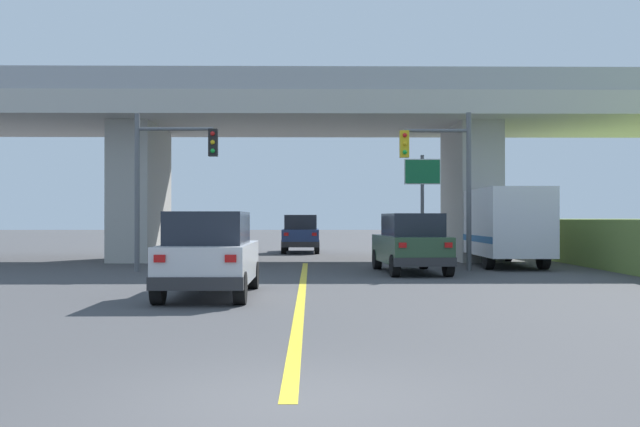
{
  "coord_description": "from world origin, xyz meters",
  "views": [
    {
      "loc": [
        0.23,
        -7.52,
        1.89
      ],
      "look_at": [
        0.52,
        15.96,
        2.01
      ],
      "focal_mm": 41.86,
      "sensor_mm": 36.0,
      "label": 1
    }
  ],
  "objects_px": {
    "suv_lead": "(210,254)",
    "highway_sign": "(422,185)",
    "sedan_oncoming": "(301,234)",
    "suv_crossing": "(411,243)",
    "traffic_signal_nearside": "(446,171)",
    "traffic_signal_farside": "(164,170)",
    "box_truck": "(501,225)"
  },
  "relations": [
    {
      "from": "box_truck",
      "to": "traffic_signal_farside",
      "type": "relative_size",
      "value": 1.32
    },
    {
      "from": "highway_sign",
      "to": "suv_crossing",
      "type": "bearing_deg",
      "value": -103.07
    },
    {
      "from": "suv_crossing",
      "to": "traffic_signal_nearside",
      "type": "distance_m",
      "value": 3.14
    },
    {
      "from": "suv_lead",
      "to": "traffic_signal_farside",
      "type": "bearing_deg",
      "value": 108.09
    },
    {
      "from": "sedan_oncoming",
      "to": "traffic_signal_nearside",
      "type": "height_order",
      "value": "traffic_signal_nearside"
    },
    {
      "from": "suv_crossing",
      "to": "traffic_signal_farside",
      "type": "relative_size",
      "value": 0.89
    },
    {
      "from": "box_truck",
      "to": "suv_lead",
      "type": "bearing_deg",
      "value": -131.3
    },
    {
      "from": "highway_sign",
      "to": "traffic_signal_farside",
      "type": "bearing_deg",
      "value": -157.79
    },
    {
      "from": "suv_lead",
      "to": "traffic_signal_farside",
      "type": "distance_m",
      "value": 9.11
    },
    {
      "from": "traffic_signal_nearside",
      "to": "traffic_signal_farside",
      "type": "height_order",
      "value": "traffic_signal_nearside"
    },
    {
      "from": "sedan_oncoming",
      "to": "suv_lead",
      "type": "bearing_deg",
      "value": -94.76
    },
    {
      "from": "traffic_signal_nearside",
      "to": "sedan_oncoming",
      "type": "bearing_deg",
      "value": 111.3
    },
    {
      "from": "box_truck",
      "to": "highway_sign",
      "type": "relative_size",
      "value": 1.66
    },
    {
      "from": "suv_lead",
      "to": "highway_sign",
      "type": "distance_m",
      "value": 14.24
    },
    {
      "from": "suv_lead",
      "to": "suv_crossing",
      "type": "distance_m",
      "value": 9.46
    },
    {
      "from": "sedan_oncoming",
      "to": "suv_crossing",
      "type": "bearing_deg",
      "value": -75.2
    },
    {
      "from": "traffic_signal_nearside",
      "to": "highway_sign",
      "type": "xyz_separation_m",
      "value": [
        -0.3,
        3.6,
        -0.34
      ]
    },
    {
      "from": "sedan_oncoming",
      "to": "highway_sign",
      "type": "height_order",
      "value": "highway_sign"
    },
    {
      "from": "sedan_oncoming",
      "to": "highway_sign",
      "type": "bearing_deg",
      "value": -63.51
    },
    {
      "from": "suv_lead",
      "to": "box_truck",
      "type": "bearing_deg",
      "value": 48.7
    },
    {
      "from": "box_truck",
      "to": "traffic_signal_nearside",
      "type": "distance_m",
      "value": 4.17
    },
    {
      "from": "suv_lead",
      "to": "sedan_oncoming",
      "type": "distance_m",
      "value": 22.47
    },
    {
      "from": "traffic_signal_nearside",
      "to": "box_truck",
      "type": "bearing_deg",
      "value": 44.28
    },
    {
      "from": "sedan_oncoming",
      "to": "traffic_signal_farside",
      "type": "xyz_separation_m",
      "value": [
        -4.58,
        -14.08,
        2.54
      ]
    },
    {
      "from": "suv_lead",
      "to": "traffic_signal_nearside",
      "type": "height_order",
      "value": "traffic_signal_nearside"
    },
    {
      "from": "suv_lead",
      "to": "highway_sign",
      "type": "height_order",
      "value": "highway_sign"
    },
    {
      "from": "traffic_signal_farside",
      "to": "highway_sign",
      "type": "distance_m",
      "value": 10.41
    },
    {
      "from": "suv_crossing",
      "to": "traffic_signal_nearside",
      "type": "bearing_deg",
      "value": 36.03
    },
    {
      "from": "box_truck",
      "to": "highway_sign",
      "type": "height_order",
      "value": "highway_sign"
    },
    {
      "from": "sedan_oncoming",
      "to": "traffic_signal_farside",
      "type": "height_order",
      "value": "traffic_signal_farside"
    },
    {
      "from": "sedan_oncoming",
      "to": "box_truck",
      "type": "bearing_deg",
      "value": -54.47
    },
    {
      "from": "sedan_oncoming",
      "to": "highway_sign",
      "type": "distance_m",
      "value": 11.55
    }
  ]
}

